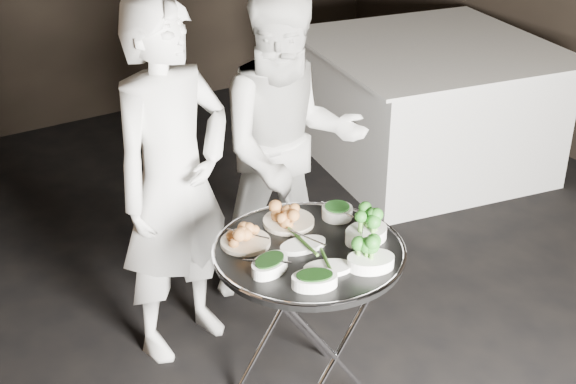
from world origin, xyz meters
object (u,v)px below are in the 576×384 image
serving_tray (309,251)px  dining_table (428,106)px  waiter_right (289,148)px  waiter_left (174,184)px  tray_stand (308,321)px

serving_tray → dining_table: 2.53m
waiter_right → waiter_left: bearing=-152.8°
waiter_left → dining_table: size_ratio=1.11×
serving_tray → dining_table: (1.99, 1.52, -0.33)m
waiter_right → serving_tray: bearing=-99.8°
dining_table → waiter_right: bearing=-154.9°
waiter_left → dining_table: bearing=6.3°
waiter_right → dining_table: bearing=43.1°
waiter_left → waiter_right: (0.66, 0.11, -0.03)m
tray_stand → waiter_left: size_ratio=0.45×
waiter_right → dining_table: waiter_right is taller
serving_tray → waiter_right: size_ratio=0.48×
dining_table → tray_stand: bearing=-142.6°
dining_table → serving_tray: bearing=-142.6°
tray_stand → serving_tray: (0.00, 0.00, 0.34)m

